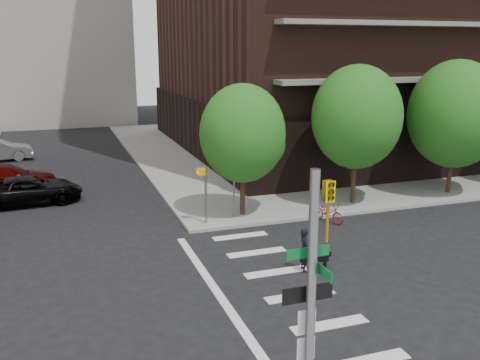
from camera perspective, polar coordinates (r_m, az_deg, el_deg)
ground at (r=17.06m, az=-2.97°, el=-13.70°), size 120.00×120.00×0.00m
sidewalk_ne at (r=45.99m, az=13.57°, el=3.81°), size 39.00×33.00×0.15m
crosswalk at (r=17.73m, az=4.06°, el=-12.57°), size 3.85×13.00×0.01m
tree_a at (r=24.73m, az=0.28°, el=4.99°), size 4.00×4.00×5.90m
tree_b at (r=27.24m, az=12.35°, el=6.57°), size 4.50×4.50×6.65m
tree_c at (r=30.79m, az=21.98°, el=6.53°), size 5.00×5.00×6.80m
pedestrian_signal at (r=24.14m, az=-3.03°, el=-0.57°), size 2.18×0.67×2.60m
parked_car_black at (r=29.67m, az=-21.50°, el=-1.02°), size 2.82×5.38×1.45m
parked_car_maroon at (r=32.50m, az=-23.72°, el=0.15°), size 2.43×5.58×1.60m
scooter at (r=25.17m, az=9.38°, el=-3.40°), size 1.24×1.89×0.94m
dog_walker at (r=19.60m, az=6.89°, el=-7.36°), size 0.63×0.45×1.63m
dog at (r=20.11m, az=8.70°, el=-8.24°), size 0.69×0.20×0.58m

